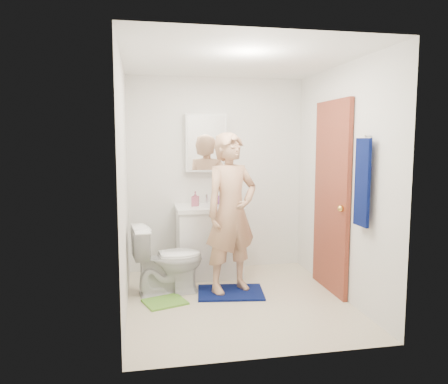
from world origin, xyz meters
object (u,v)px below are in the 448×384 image
(soap_dispenser, at_px, (195,199))
(man, at_px, (231,213))
(vanity_cabinet, at_px, (209,243))
(toothbrush_cup, at_px, (217,200))
(toilet, at_px, (168,259))
(medicine_cabinet, at_px, (206,143))
(towel, at_px, (362,183))

(soap_dispenser, distance_m, man, 0.71)
(soap_dispenser, height_order, man, man)
(vanity_cabinet, xyz_separation_m, toothbrush_cup, (0.12, 0.10, 0.50))
(toilet, xyz_separation_m, soap_dispenser, (0.37, 0.54, 0.57))
(vanity_cabinet, relative_size, medicine_cabinet, 1.14)
(towel, xyz_separation_m, man, (-1.04, 0.84, -0.38))
(towel, height_order, soap_dispenser, towel)
(medicine_cabinet, bearing_deg, man, -80.90)
(medicine_cabinet, bearing_deg, toothbrush_cup, -44.49)
(toilet, xyz_separation_m, man, (0.67, -0.10, 0.49))
(vanity_cabinet, bearing_deg, toilet, -133.69)
(soap_dispenser, relative_size, toothbrush_cup, 1.40)
(soap_dispenser, xyz_separation_m, toothbrush_cup, (0.29, 0.12, -0.04))
(towel, height_order, toothbrush_cup, towel)
(towel, bearing_deg, toilet, 151.35)
(vanity_cabinet, relative_size, man, 0.47)
(towel, distance_m, soap_dispenser, 2.02)
(soap_dispenser, bearing_deg, toilet, -124.16)
(soap_dispenser, bearing_deg, toothbrush_cup, 22.42)
(vanity_cabinet, xyz_separation_m, towel, (1.18, -1.48, 0.85))
(toilet, relative_size, man, 0.44)
(vanity_cabinet, xyz_separation_m, medicine_cabinet, (0.00, 0.22, 1.20))
(toothbrush_cup, relative_size, man, 0.08)
(medicine_cabinet, relative_size, soap_dispenser, 3.93)
(towel, relative_size, man, 0.47)
(toilet, relative_size, toothbrush_cup, 5.85)
(soap_dispenser, xyz_separation_m, man, (0.30, -0.63, -0.07))
(medicine_cabinet, bearing_deg, soap_dispenser, -124.19)
(toilet, height_order, man, man)
(man, bearing_deg, soap_dispenser, 93.89)
(vanity_cabinet, distance_m, medicine_cabinet, 1.22)
(vanity_cabinet, height_order, toilet, vanity_cabinet)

